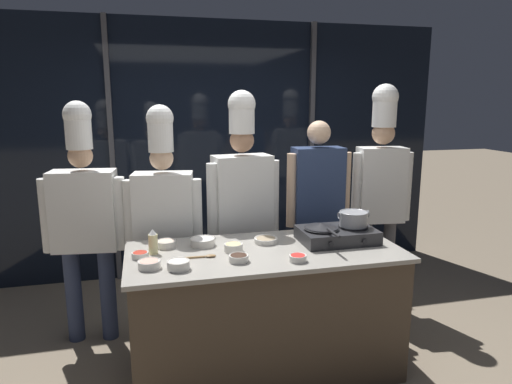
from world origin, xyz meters
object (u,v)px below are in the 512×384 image
(portable_stove, at_px, (337,235))
(chef_line, at_px, (242,196))
(prep_bowl_chicken, at_px, (166,243))
(prep_bowl_chili_flakes, at_px, (140,255))
(prep_bowl_bell_pepper, at_px, (298,258))
(stock_pot, at_px, (353,218))
(person_guest, at_px, (317,200))
(prep_bowl_onion, at_px, (178,264))
(frying_pan, at_px, (322,226))
(chef_head, at_px, (85,213))
(prep_bowl_rice, at_px, (203,241))
(serving_spoon_slotted, at_px, (205,256))
(prep_bowl_ginger, at_px, (233,247))
(chef_pastry, at_px, (381,180))
(prep_bowl_shrimp, at_px, (149,264))
(squeeze_bottle_oil, at_px, (153,242))
(chef_sous, at_px, (164,212))
(prep_bowl_soy_glaze, at_px, (239,258))
(prep_bowl_mushrooms, at_px, (266,240))

(portable_stove, bearing_deg, chef_line, 131.60)
(prep_bowl_chicken, distance_m, prep_bowl_chili_flakes, 0.25)
(prep_bowl_chicken, xyz_separation_m, chef_line, (0.64, 0.46, 0.20))
(prep_bowl_bell_pepper, relative_size, prep_bowl_chicken, 0.83)
(stock_pot, xyz_separation_m, person_guest, (-0.02, 0.66, -0.01))
(prep_bowl_onion, height_order, chef_line, chef_line)
(frying_pan, height_order, chef_head, chef_head)
(prep_bowl_rice, height_order, serving_spoon_slotted, prep_bowl_rice)
(prep_bowl_chicken, relative_size, prep_bowl_ginger, 1.06)
(prep_bowl_bell_pepper, distance_m, chef_pastry, 1.52)
(prep_bowl_bell_pepper, bearing_deg, prep_bowl_onion, 176.75)
(prep_bowl_shrimp, xyz_separation_m, person_guest, (1.42, 0.88, 0.12))
(prep_bowl_onion, bearing_deg, serving_spoon_slotted, 42.72)
(squeeze_bottle_oil, bearing_deg, frying_pan, -2.85)
(chef_sous, bearing_deg, prep_bowl_onion, 102.13)
(prep_bowl_soy_glaze, bearing_deg, chef_head, 137.39)
(prep_bowl_shrimp, xyz_separation_m, prep_bowl_ginger, (0.55, 0.18, 0.00))
(prep_bowl_mushrooms, bearing_deg, squeeze_bottle_oil, -176.82)
(squeeze_bottle_oil, bearing_deg, prep_bowl_ginger, -9.23)
(prep_bowl_ginger, bearing_deg, portable_stove, 2.44)
(prep_bowl_bell_pepper, relative_size, chef_sous, 0.06)
(frying_pan, xyz_separation_m, prep_bowl_onion, (-1.02, -0.27, -0.09))
(chef_line, bearing_deg, person_guest, 175.85)
(prep_bowl_mushrooms, bearing_deg, prep_bowl_rice, 174.15)
(portable_stove, height_order, prep_bowl_chili_flakes, portable_stove)
(prep_bowl_ginger, bearing_deg, chef_line, 72.59)
(prep_bowl_soy_glaze, height_order, person_guest, person_guest)
(prep_bowl_bell_pepper, relative_size, chef_head, 0.06)
(prep_bowl_ginger, bearing_deg, prep_bowl_soy_glaze, -91.89)
(prep_bowl_shrimp, bearing_deg, chef_head, 116.78)
(portable_stove, height_order, stock_pot, stock_pot)
(stock_pot, xyz_separation_m, chef_line, (-0.68, 0.62, 0.07))
(prep_bowl_soy_glaze, bearing_deg, squeeze_bottle_oil, 150.97)
(chef_head, bearing_deg, chef_sous, 175.53)
(prep_bowl_bell_pepper, bearing_deg, stock_pot, 31.10)
(stock_pot, bearing_deg, chef_sous, 156.41)
(frying_pan, bearing_deg, chef_head, 157.12)
(prep_bowl_bell_pepper, distance_m, chef_line, 0.98)
(portable_stove, distance_m, prep_bowl_shrimp, 1.33)
(portable_stove, xyz_separation_m, prep_bowl_chicken, (-1.19, 0.16, -0.02))
(stock_pot, height_order, chef_line, chef_line)
(prep_bowl_chicken, xyz_separation_m, prep_bowl_soy_glaze, (0.42, -0.40, -0.00))
(prep_bowl_rice, bearing_deg, prep_bowl_ginger, -43.31)
(prep_bowl_shrimp, bearing_deg, person_guest, 31.63)
(prep_bowl_mushrooms, distance_m, prep_bowl_shrimp, 0.87)
(prep_bowl_chicken, height_order, prep_bowl_chili_flakes, prep_bowl_chicken)
(chef_pastry, bearing_deg, prep_bowl_soy_glaze, 39.19)
(frying_pan, height_order, prep_bowl_chicken, frying_pan)
(prep_bowl_onion, height_order, serving_spoon_slotted, prep_bowl_onion)
(prep_bowl_chili_flakes, relative_size, chef_sous, 0.06)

